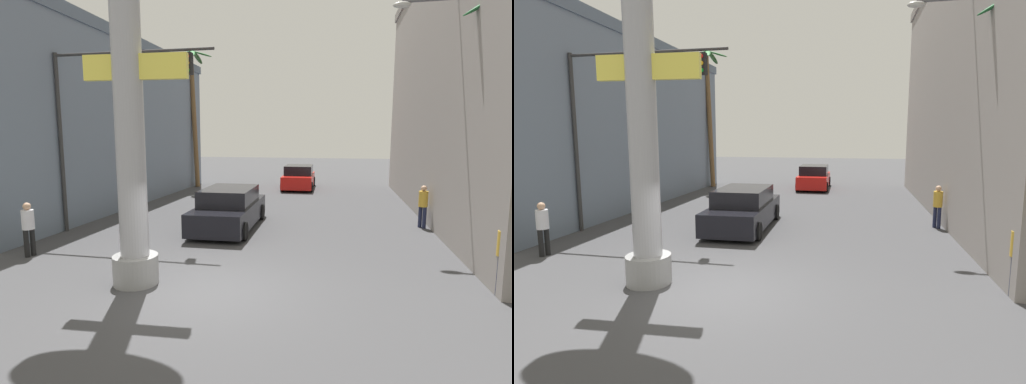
% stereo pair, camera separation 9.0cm
% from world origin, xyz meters
% --- Properties ---
extents(ground_plane, '(90.43, 90.43, 0.00)m').
position_xyz_m(ground_plane, '(0.00, 10.00, 0.00)').
color(ground_plane, '#424244').
extents(building_left, '(6.95, 18.57, 8.39)m').
position_xyz_m(building_left, '(-10.61, 10.54, 4.21)').
color(building_left, slate).
rests_on(building_left, ground).
extents(neon_sign_pole, '(2.77, 1.07, 9.77)m').
position_xyz_m(neon_sign_pole, '(-1.94, 0.13, 4.57)').
color(neon_sign_pole, '#9E9EA3').
rests_on(neon_sign_pole, ground).
extents(street_lamp, '(2.88, 0.28, 7.92)m').
position_xyz_m(street_lamp, '(6.69, 5.76, 4.78)').
color(street_lamp, '#59595E').
rests_on(street_lamp, ground).
extents(traffic_light_mast, '(5.91, 0.32, 6.43)m').
position_xyz_m(traffic_light_mast, '(-5.35, 4.47, 4.55)').
color(traffic_light_mast, '#333333').
rests_on(traffic_light_mast, ground).
extents(car_lead, '(2.18, 5.08, 1.56)m').
position_xyz_m(car_lead, '(-1.30, 6.24, 0.74)').
color(car_lead, black).
rests_on(car_lead, ground).
extents(car_far, '(2.10, 4.59, 1.56)m').
position_xyz_m(car_far, '(0.16, 18.33, 0.74)').
color(car_far, black).
rests_on(car_far, ground).
extents(palm_tree_far_left, '(2.57, 2.55, 9.20)m').
position_xyz_m(palm_tree_far_left, '(-7.01, 17.90, 5.56)').
color(palm_tree_far_left, brown).
rests_on(palm_tree_far_left, ground).
extents(pedestrian_mid_right, '(0.48, 0.48, 1.65)m').
position_xyz_m(pedestrian_mid_right, '(5.98, 7.74, 0.96)').
color(pedestrian_mid_right, '#1E233F').
rests_on(pedestrian_mid_right, ground).
extents(pedestrian_by_sign, '(0.47, 0.47, 1.69)m').
position_xyz_m(pedestrian_by_sign, '(6.41, 1.11, 0.99)').
color(pedestrian_by_sign, '#1E233F').
rests_on(pedestrian_by_sign, ground).
extents(pedestrian_curb_left, '(0.41, 0.41, 1.61)m').
position_xyz_m(pedestrian_curb_left, '(-6.09, 1.49, 0.94)').
color(pedestrian_curb_left, black).
rests_on(pedestrian_curb_left, ground).
extents(fire_hydrant, '(0.22, 0.22, 0.72)m').
position_xyz_m(fire_hydrant, '(6.52, 1.55, 0.35)').
color(fire_hydrant, red).
rests_on(fire_hydrant, ground).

